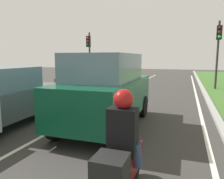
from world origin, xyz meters
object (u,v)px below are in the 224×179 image
Objects in this scene: car_suv_ahead at (106,90)px; traffic_light_near_right at (218,44)px; rider_person at (123,128)px; motorcycle at (122,171)px; car_sedan_left_lane at (4,97)px; car_hatchback_far at (85,80)px; traffic_light_overhead_left at (89,49)px.

traffic_light_near_right reaches higher than car_suv_ahead.
motorcycle is at bearing -90.34° from rider_person.
car_hatchback_far is at bearing 88.88° from car_sedan_left_lane.
car_sedan_left_lane reaches higher than motorcycle.
traffic_light_near_right is at bearing 78.83° from motorcycle.
car_suv_ahead is 1.06× the size of traffic_light_overhead_left.
motorcycle is (4.68, -2.57, -0.35)m from car_sedan_left_lane.
car_hatchback_far is at bearing 119.62° from rider_person.
traffic_light_overhead_left is at bearing 99.64° from car_sedan_left_lane.
traffic_light_overhead_left is (-7.02, 14.06, 2.27)m from motorcycle.
traffic_light_near_right is (7.38, 10.68, 2.12)m from car_sedan_left_lane.
car_sedan_left_lane is at bearing -87.79° from car_hatchback_far.
car_suv_ahead is at bearing 114.10° from motorcycle.
rider_person is 0.27× the size of traffic_light_overhead_left.
traffic_light_overhead_left is (-9.72, 0.81, -0.20)m from traffic_light_near_right.
traffic_light_overhead_left is (-2.34, 11.49, 1.92)m from car_sedan_left_lane.
traffic_light_near_right is at bearing -4.75° from traffic_light_overhead_left.
car_sedan_left_lane is at bearing -124.62° from traffic_light_near_right.
rider_person is at bearing -66.24° from car_suv_ahead.
car_hatchback_far is (-3.22, 5.05, -0.28)m from car_suv_ahead.
car_suv_ahead is at bearing -56.00° from car_hatchback_far.
car_sedan_left_lane is 11.89m from traffic_light_overhead_left.
motorcycle is 0.62m from rider_person.
traffic_light_overhead_left reaches higher than motorcycle.
motorcycle is (1.53, -3.48, -0.60)m from car_suv_ahead.
rider_person is at bearing 89.66° from motorcycle.
traffic_light_near_right reaches higher than car_hatchback_far.
car_suv_ahead is 1.04× the size of car_sedan_left_lane.
car_hatchback_far is 9.77m from motorcycle.
traffic_light_overhead_left reaches higher than car_sedan_left_lane.
traffic_light_overhead_left is at bearing 117.11° from car_suv_ahead.
traffic_light_near_right is (7.46, 4.72, 2.16)m from car_hatchback_far.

